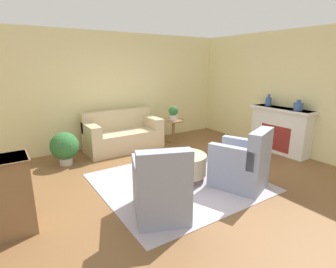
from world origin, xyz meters
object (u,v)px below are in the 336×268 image
(armchair_right, at_px, (242,165))
(potted_plant_floor, at_px, (65,147))
(couch, at_px, (123,135))
(side_table, at_px, (173,127))
(armchair_left, at_px, (161,190))
(vase_mantel_far, at_px, (298,106))
(vase_mantel_near, at_px, (268,101))
(potted_plant_on_side_table, at_px, (173,113))
(ottoman_table, at_px, (184,164))

(armchair_right, height_order, potted_plant_floor, armchair_right)
(couch, distance_m, side_table, 1.40)
(couch, xyz_separation_m, armchair_left, (-0.78, -3.03, 0.05))
(potted_plant_floor, bearing_deg, vase_mantel_far, -27.68)
(potted_plant_floor, bearing_deg, armchair_right, -50.36)
(couch, relative_size, potted_plant_floor, 2.62)
(side_table, height_order, vase_mantel_near, vase_mantel_near)
(potted_plant_on_side_table, distance_m, potted_plant_floor, 2.85)
(armchair_left, bearing_deg, vase_mantel_near, 17.21)
(ottoman_table, bearing_deg, potted_plant_on_side_table, 60.10)
(armchair_right, xyz_separation_m, ottoman_table, (-0.66, 0.76, -0.09))
(side_table, distance_m, potted_plant_floor, 2.82)
(potted_plant_on_side_table, bearing_deg, potted_plant_floor, -177.26)
(armchair_right, bearing_deg, couch, 105.42)
(armchair_right, relative_size, potted_plant_floor, 1.50)
(armchair_left, relative_size, side_table, 1.71)
(armchair_left, distance_m, ottoman_table, 1.22)
(potted_plant_floor, bearing_deg, armchair_left, -76.63)
(vase_mantel_far, bearing_deg, armchair_left, -173.80)
(vase_mantel_near, relative_size, vase_mantel_far, 1.22)
(potted_plant_on_side_table, bearing_deg, armchair_left, -127.06)
(couch, height_order, armchair_left, armchair_left)
(ottoman_table, distance_m, potted_plant_on_side_table, 2.48)
(ottoman_table, bearing_deg, side_table, 60.10)
(armchair_right, height_order, potted_plant_on_side_table, armchair_right)
(vase_mantel_near, bearing_deg, potted_plant_floor, 160.56)
(armchair_left, bearing_deg, armchair_right, 0.00)
(vase_mantel_near, distance_m, potted_plant_floor, 4.76)
(potted_plant_floor, bearing_deg, side_table, 2.74)
(vase_mantel_far, distance_m, potted_plant_on_side_table, 2.96)
(vase_mantel_near, relative_size, potted_plant_on_side_table, 0.77)
(couch, distance_m, vase_mantel_near, 3.62)
(potted_plant_floor, bearing_deg, couch, 11.68)
(armchair_right, distance_m, ottoman_table, 1.01)
(armchair_right, xyz_separation_m, vase_mantel_far, (2.16, 0.41, 0.75))
(armchair_left, bearing_deg, vase_mantel_far, 6.20)
(vase_mantel_near, distance_m, potted_plant_on_side_table, 2.37)
(side_table, relative_size, vase_mantel_near, 2.16)
(armchair_right, distance_m, vase_mantel_near, 2.58)
(side_table, bearing_deg, potted_plant_on_side_table, 0.00)
(couch, bearing_deg, vase_mantel_far, -41.12)
(ottoman_table, relative_size, potted_plant_on_side_table, 2.22)
(vase_mantel_near, height_order, vase_mantel_far, vase_mantel_near)
(side_table, height_order, potted_plant_on_side_table, potted_plant_on_side_table)
(potted_plant_on_side_table, bearing_deg, couch, 173.39)
(couch, distance_m, potted_plant_on_side_table, 1.47)
(vase_mantel_near, distance_m, vase_mantel_far, 0.76)
(couch, distance_m, vase_mantel_far, 4.06)
(armchair_left, xyz_separation_m, side_table, (2.17, 2.87, 0.02))
(armchair_left, bearing_deg, side_table, 52.94)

